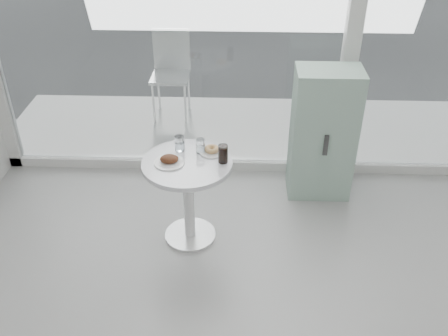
{
  "coord_description": "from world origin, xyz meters",
  "views": [
    {
      "loc": [
        -0.09,
        -1.39,
        2.89
      ],
      "look_at": [
        -0.2,
        1.7,
        0.85
      ],
      "focal_mm": 40.0,
      "sensor_mm": 36.0,
      "label": 1
    }
  ],
  "objects_px": {
    "main_table": "(188,185)",
    "water_tumbler_a": "(180,144)",
    "patio_chair": "(171,68)",
    "water_tumbler_b": "(201,147)",
    "plate_fritter": "(170,160)",
    "mint_cabinet": "(323,134)",
    "plate_donut": "(212,150)",
    "cola_glass": "(223,154)"
  },
  "relations": [
    {
      "from": "mint_cabinet",
      "to": "plate_fritter",
      "type": "relative_size",
      "value": 5.27
    },
    {
      "from": "plate_fritter",
      "to": "plate_donut",
      "type": "distance_m",
      "value": 0.36
    },
    {
      "from": "plate_donut",
      "to": "water_tumbler_a",
      "type": "height_order",
      "value": "water_tumbler_a"
    },
    {
      "from": "main_table",
      "to": "cola_glass",
      "type": "xyz_separation_m",
      "value": [
        0.28,
        0.01,
        0.29
      ]
    },
    {
      "from": "main_table",
      "to": "patio_chair",
      "type": "distance_m",
      "value": 2.3
    },
    {
      "from": "mint_cabinet",
      "to": "plate_fritter",
      "type": "bearing_deg",
      "value": -149.65
    },
    {
      "from": "mint_cabinet",
      "to": "cola_glass",
      "type": "distance_m",
      "value": 1.17
    },
    {
      "from": "patio_chair",
      "to": "mint_cabinet",
      "type": "bearing_deg",
      "value": -42.68
    },
    {
      "from": "patio_chair",
      "to": "cola_glass",
      "type": "xyz_separation_m",
      "value": [
        0.7,
        -2.25,
        0.21
      ]
    },
    {
      "from": "water_tumbler_a",
      "to": "patio_chair",
      "type": "bearing_deg",
      "value": 99.38
    },
    {
      "from": "water_tumbler_a",
      "to": "cola_glass",
      "type": "height_order",
      "value": "cola_glass"
    },
    {
      "from": "main_table",
      "to": "patio_chair",
      "type": "height_order",
      "value": "patio_chair"
    },
    {
      "from": "patio_chair",
      "to": "plate_fritter",
      "type": "bearing_deg",
      "value": -81.91
    },
    {
      "from": "mint_cabinet",
      "to": "cola_glass",
      "type": "height_order",
      "value": "mint_cabinet"
    },
    {
      "from": "plate_fritter",
      "to": "plate_donut",
      "type": "xyz_separation_m",
      "value": [
        0.32,
        0.17,
        -0.01
      ]
    },
    {
      "from": "mint_cabinet",
      "to": "plate_donut",
      "type": "relative_size",
      "value": 6.06
    },
    {
      "from": "plate_fritter",
      "to": "water_tumbler_b",
      "type": "height_order",
      "value": "water_tumbler_b"
    },
    {
      "from": "plate_fritter",
      "to": "cola_glass",
      "type": "bearing_deg",
      "value": 4.76
    },
    {
      "from": "mint_cabinet",
      "to": "plate_fritter",
      "type": "distance_m",
      "value": 1.52
    },
    {
      "from": "patio_chair",
      "to": "water_tumbler_b",
      "type": "height_order",
      "value": "patio_chair"
    },
    {
      "from": "main_table",
      "to": "water_tumbler_b",
      "type": "height_order",
      "value": "water_tumbler_b"
    },
    {
      "from": "plate_fritter",
      "to": "main_table",
      "type": "bearing_deg",
      "value": 10.79
    },
    {
      "from": "plate_fritter",
      "to": "mint_cabinet",
      "type": "bearing_deg",
      "value": 30.33
    },
    {
      "from": "mint_cabinet",
      "to": "patio_chair",
      "type": "xyz_separation_m",
      "value": [
        -1.59,
        1.52,
        0.0
      ]
    },
    {
      "from": "plate_donut",
      "to": "water_tumbler_a",
      "type": "relative_size",
      "value": 1.61
    },
    {
      "from": "mint_cabinet",
      "to": "cola_glass",
      "type": "xyz_separation_m",
      "value": [
        -0.89,
        -0.73,
        0.21
      ]
    },
    {
      "from": "mint_cabinet",
      "to": "plate_donut",
      "type": "bearing_deg",
      "value": -149.05
    },
    {
      "from": "main_table",
      "to": "plate_fritter",
      "type": "height_order",
      "value": "plate_fritter"
    },
    {
      "from": "main_table",
      "to": "water_tumbler_a",
      "type": "distance_m",
      "value": 0.33
    },
    {
      "from": "plate_donut",
      "to": "water_tumbler_a",
      "type": "distance_m",
      "value": 0.27
    },
    {
      "from": "main_table",
      "to": "water_tumbler_a",
      "type": "xyz_separation_m",
      "value": [
        -0.07,
        0.17,
        0.28
      ]
    },
    {
      "from": "water_tumbler_b",
      "to": "cola_glass",
      "type": "xyz_separation_m",
      "value": [
        0.19,
        -0.14,
        0.02
      ]
    },
    {
      "from": "main_table",
      "to": "water_tumbler_a",
      "type": "relative_size",
      "value": 5.99
    },
    {
      "from": "patio_chair",
      "to": "plate_fritter",
      "type": "height_order",
      "value": "patio_chair"
    },
    {
      "from": "plate_fritter",
      "to": "plate_donut",
      "type": "relative_size",
      "value": 1.15
    },
    {
      "from": "mint_cabinet",
      "to": "patio_chair",
      "type": "bearing_deg",
      "value": 136.43
    },
    {
      "from": "main_table",
      "to": "patio_chair",
      "type": "relative_size",
      "value": 0.76
    },
    {
      "from": "water_tumbler_b",
      "to": "cola_glass",
      "type": "relative_size",
      "value": 0.8
    },
    {
      "from": "patio_chair",
      "to": "water_tumbler_b",
      "type": "xyz_separation_m",
      "value": [
        0.52,
        -2.11,
        0.19
      ]
    },
    {
      "from": "plate_donut",
      "to": "water_tumbler_b",
      "type": "bearing_deg",
      "value": -179.31
    },
    {
      "from": "plate_donut",
      "to": "cola_glass",
      "type": "distance_m",
      "value": 0.18
    },
    {
      "from": "water_tumbler_a",
      "to": "water_tumbler_b",
      "type": "bearing_deg",
      "value": -8.22
    }
  ]
}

